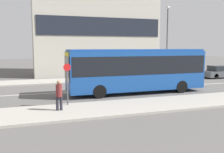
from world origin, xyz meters
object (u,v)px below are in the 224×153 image
Objects in this scene: city_bus at (137,68)px; street_lamp at (167,35)px; parked_car_0 at (220,72)px; pedestrian_near_stop at (59,94)px; bus_stop_sign at (67,80)px.

city_bus is 10.15m from street_lamp.
pedestrian_near_stop reaches higher than parked_car_0.
bus_stop_sign is at bearing -155.86° from parked_car_0.
pedestrian_near_stop is 0.21× the size of street_lamp.
parked_car_0 is 7.73m from street_lamp.
pedestrian_near_stop is at bearing -152.69° from city_bus.
bus_stop_sign reaches higher than parked_car_0.
pedestrian_near_stop is (-6.45, -4.06, -0.89)m from city_bus.
pedestrian_near_stop is at bearing -140.29° from street_lamp.
parked_car_0 is at bearing -12.08° from street_lamp.
pedestrian_near_stop is at bearing -118.80° from bus_stop_sign.
street_lamp is at bearing 37.99° from bus_stop_sign.
parked_car_0 is 20.80m from bus_stop_sign.
street_lamp reaches higher than pedestrian_near_stop.
bus_stop_sign is 0.32× the size of street_lamp.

